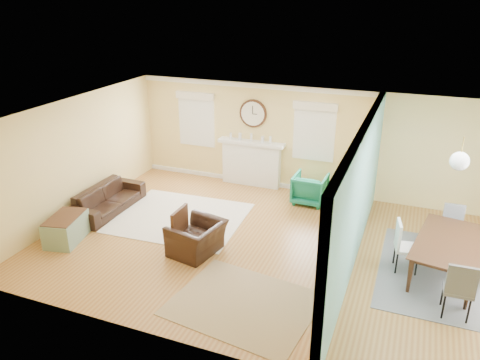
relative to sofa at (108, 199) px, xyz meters
name	(u,v)px	position (x,y,z in m)	size (l,w,h in m)	color
floor	(272,248)	(3.99, -0.23, -0.29)	(9.00, 9.00, 0.00)	#9A5E2A
wall_back	(312,141)	(3.99, 2.77, 1.01)	(9.00, 0.02, 2.60)	#EED37A
wall_front	(205,271)	(3.99, -3.23, 1.01)	(9.00, 0.02, 2.60)	#EED37A
wall_left	(77,157)	(-0.51, -0.23, 1.01)	(0.02, 6.00, 2.60)	#EED37A
ceiling	(276,118)	(3.99, -0.23, 2.31)	(9.00, 6.00, 0.02)	white
partition	(360,190)	(5.50, 0.05, 1.07)	(0.17, 6.00, 2.60)	#EED37A
fireplace	(251,162)	(2.49, 2.65, 0.31)	(1.70, 0.30, 1.17)	white
wall_clock	(253,114)	(2.49, 2.73, 1.56)	(0.70, 0.07, 0.70)	#4C2C1A
window_left	(196,116)	(0.94, 2.72, 1.37)	(1.05, 0.13, 1.42)	white
window_right	(314,127)	(4.04, 2.72, 1.37)	(1.05, 0.13, 1.42)	white
pendant	(460,161)	(6.99, -0.23, 1.91)	(0.30, 0.30, 0.55)	gold
rug_cream	(180,218)	(1.70, 0.26, -0.28)	(2.72, 2.36, 0.01)	beige
rug_jute	(244,304)	(4.10, -2.09, -0.28)	(2.21, 1.81, 0.01)	tan
rug_grey	(446,275)	(7.14, -0.02, -0.28)	(2.28, 2.85, 0.01)	slate
sofa	(108,199)	(0.00, 0.00, 0.00)	(1.96, 0.77, 0.57)	black
eames_chair	(197,238)	(2.71, -0.93, 0.03)	(0.97, 0.85, 0.63)	black
green_chair	(310,189)	(4.15, 2.10, 0.06)	(0.75, 0.77, 0.70)	#0A6F55
trunk	(66,229)	(0.07, -1.45, -0.02)	(0.75, 1.03, 0.53)	gray
credenza	(343,216)	(5.14, 0.84, 0.11)	(0.53, 1.55, 0.80)	brown
tv	(345,183)	(5.12, 0.84, 0.85)	(1.17, 0.15, 0.68)	black
garden_stool	(332,246)	(5.12, -0.17, -0.03)	(0.35, 0.35, 0.51)	white
potted_plant	(334,225)	(5.12, -0.17, 0.41)	(0.34, 0.29, 0.38)	#337F33
dining_table	(450,259)	(7.14, -0.02, 0.05)	(1.92, 1.07, 0.68)	#4C2C1A
dining_chair_n	(453,225)	(7.20, 1.03, 0.22)	(0.39, 0.39, 0.86)	slate
dining_chair_s	(459,283)	(7.22, -1.13, 0.29)	(0.44, 0.44, 0.97)	slate
dining_chair_w	(408,243)	(6.43, -0.10, 0.26)	(0.48, 0.48, 0.94)	white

